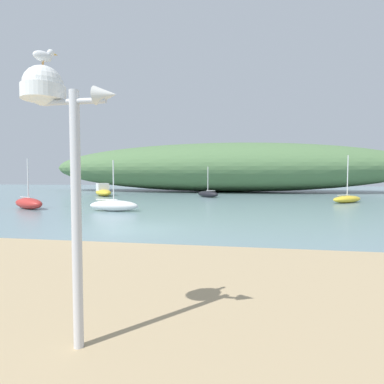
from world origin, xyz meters
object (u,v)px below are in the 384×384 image
sailboat_mid_channel (208,194)px  seagull_on_radar (44,55)px  sailboat_near_shore (29,203)px  motorboat_by_sandbar (103,191)px  sailboat_west_reach (347,199)px  mast_structure (55,117)px  sailboat_inner_mooring (114,206)px

sailboat_mid_channel → seagull_on_radar: bearing=-86.9°
seagull_on_radar → sailboat_near_shore: bearing=127.8°
motorboat_by_sandbar → sailboat_mid_channel: size_ratio=1.31×
sailboat_west_reach → sailboat_mid_channel: 13.28m
sailboat_near_shore → sailboat_west_reach: sailboat_west_reach is taller
mast_structure → sailboat_near_shore: bearing=128.1°
seagull_on_radar → sailboat_mid_channel: (-1.61, 29.66, -3.37)m
sailboat_near_shore → motorboat_by_sandbar: bearing=94.8°
sailboat_west_reach → sailboat_inner_mooring: sailboat_west_reach is taller
seagull_on_radar → mast_structure: bearing=-5.1°
seagull_on_radar → sailboat_west_reach: (10.79, 24.90, -3.40)m
mast_structure → sailboat_west_reach: 27.23m
sailboat_near_shore → sailboat_mid_channel: bearing=51.6°
sailboat_west_reach → sailboat_mid_channel: (-12.40, 4.75, 0.03)m
sailboat_near_shore → seagull_on_radar: bearing=-52.2°
sailboat_near_shore → sailboat_inner_mooring: (6.39, -0.35, -0.03)m
sailboat_west_reach → sailboat_near_shore: bearing=-159.0°
sailboat_west_reach → sailboat_mid_channel: size_ratio=1.24×
sailboat_west_reach → seagull_on_radar: bearing=-113.4°
sailboat_near_shore → sailboat_mid_channel: sailboat_near_shore is taller
seagull_on_radar → sailboat_inner_mooring: bearing=111.1°
seagull_on_radar → sailboat_inner_mooring: (-6.04, 15.66, -3.36)m
mast_structure → sailboat_mid_channel: 29.84m
sailboat_mid_channel → sailboat_near_shore: bearing=-128.4°
seagull_on_radar → sailboat_inner_mooring: seagull_on_radar is taller
sailboat_near_shore → sailboat_mid_channel: size_ratio=1.07×
mast_structure → sailboat_inner_mooring: size_ratio=1.03×
sailboat_near_shore → sailboat_mid_channel: 17.42m
mast_structure → sailboat_west_reach: size_ratio=0.85×
sailboat_near_shore → motorboat_by_sandbar: 14.02m
sailboat_west_reach → sailboat_inner_mooring: 19.20m
sailboat_near_shore → sailboat_west_reach: bearing=21.0°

